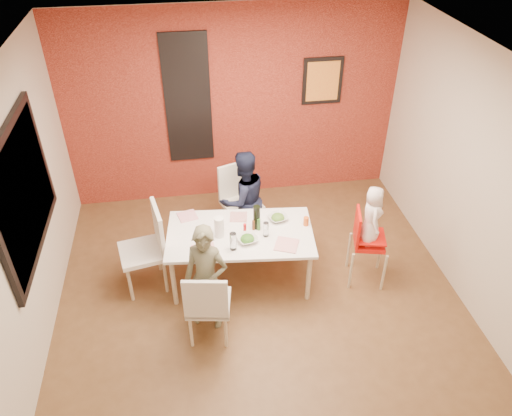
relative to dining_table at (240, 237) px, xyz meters
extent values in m
plane|color=brown|center=(0.17, -0.37, -0.62)|extent=(4.50, 4.50, 0.00)
cube|color=silver|center=(0.17, -0.37, 2.08)|extent=(4.50, 4.50, 0.02)
cube|color=beige|center=(0.17, 1.88, 0.73)|extent=(4.50, 0.02, 2.70)
cube|color=beige|center=(0.17, -2.62, 0.73)|extent=(4.50, 0.02, 2.70)
cube|color=beige|center=(-2.08, -0.37, 0.73)|extent=(0.02, 4.50, 2.70)
cube|color=beige|center=(2.42, -0.37, 0.73)|extent=(0.02, 4.50, 2.70)
cube|color=maroon|center=(0.17, 1.86, 0.73)|extent=(4.50, 0.02, 2.70)
cube|color=black|center=(-2.05, -0.17, 0.93)|extent=(0.05, 1.70, 1.30)
cube|color=black|center=(-2.04, -0.17, 0.93)|extent=(0.02, 1.55, 1.15)
cube|color=silver|center=(-0.43, 1.84, 0.88)|extent=(0.55, 0.03, 1.70)
cube|color=black|center=(-0.43, 1.84, 0.88)|extent=(0.60, 0.03, 1.76)
cube|color=black|center=(1.37, 1.84, 1.03)|extent=(0.54, 0.03, 0.64)
cube|color=#F3A336|center=(1.37, 1.82, 1.03)|extent=(0.44, 0.01, 0.54)
cube|color=white|center=(0.00, 0.00, 0.04)|extent=(1.71, 1.07, 0.04)
cylinder|color=#C6B393|center=(-0.78, -0.30, -0.30)|extent=(0.05, 0.05, 0.64)
cylinder|color=#C6B393|center=(-0.70, 0.45, -0.30)|extent=(0.05, 0.05, 0.64)
cylinder|color=#C6B393|center=(0.70, -0.45, -0.30)|extent=(0.05, 0.05, 0.64)
cylinder|color=#C6B393|center=(0.78, 0.30, -0.30)|extent=(0.05, 0.05, 0.64)
cube|color=beige|center=(-0.43, -0.78, -0.18)|extent=(0.50, 0.50, 0.05)
cube|color=beige|center=(-0.46, -0.97, 0.07)|extent=(0.43, 0.11, 0.49)
cylinder|color=#C6B393|center=(-0.22, -0.64, -0.41)|extent=(0.04, 0.04, 0.42)
cylinder|color=#C6B393|center=(-0.28, -0.98, -0.41)|extent=(0.04, 0.04, 0.42)
cylinder|color=#C6B393|center=(-0.57, -0.58, -0.41)|extent=(0.04, 0.04, 0.42)
cylinder|color=#C6B393|center=(-0.63, -0.92, -0.41)|extent=(0.04, 0.04, 0.42)
cube|color=white|center=(0.13, 0.85, -0.16)|extent=(0.57, 0.57, 0.05)
cube|color=white|center=(0.06, 1.04, 0.09)|extent=(0.43, 0.19, 0.51)
cylinder|color=tan|center=(0.02, 0.61, -0.40)|extent=(0.04, 0.04, 0.44)
cylinder|color=tan|center=(-0.10, 0.96, -0.40)|extent=(0.04, 0.04, 0.44)
cylinder|color=tan|center=(0.36, 0.74, -0.40)|extent=(0.04, 0.04, 0.44)
cylinder|color=tan|center=(0.24, 1.08, -0.40)|extent=(0.04, 0.04, 0.44)
cube|color=white|center=(-1.10, 0.06, -0.12)|extent=(0.57, 0.57, 0.05)
cube|color=white|center=(-0.89, 0.10, 0.15)|extent=(0.14, 0.48, 0.55)
cylinder|color=tan|center=(-1.33, 0.21, -0.38)|extent=(0.04, 0.04, 0.47)
cylinder|color=tan|center=(-0.95, 0.29, -0.38)|extent=(0.04, 0.04, 0.47)
cylinder|color=tan|center=(-1.26, -0.17, -0.38)|extent=(0.04, 0.04, 0.47)
cylinder|color=tan|center=(-0.87, -0.10, -0.38)|extent=(0.04, 0.04, 0.47)
cube|color=red|center=(1.44, -0.23, -0.08)|extent=(0.40, 0.40, 0.05)
cube|color=red|center=(1.29, -0.19, 0.14)|extent=(0.11, 0.33, 0.39)
cube|color=red|center=(1.44, -0.23, 0.01)|extent=(0.40, 0.40, 0.02)
cylinder|color=tan|center=(1.58, -0.45, -0.36)|extent=(0.03, 0.03, 0.51)
cylinder|color=tan|center=(1.22, -0.36, -0.36)|extent=(0.03, 0.03, 0.51)
cylinder|color=tan|center=(1.66, -0.09, -0.36)|extent=(0.03, 0.03, 0.51)
cylinder|color=tan|center=(1.30, -0.01, -0.36)|extent=(0.03, 0.03, 0.51)
imported|color=brown|center=(-0.43, -0.62, 0.01)|extent=(0.53, 0.44, 1.25)
imported|color=black|center=(0.13, 0.69, 0.03)|extent=(0.77, 0.69, 1.30)
imported|color=white|center=(1.42, -0.23, 0.30)|extent=(0.28, 0.38, 0.71)
cube|color=white|center=(-0.42, -0.26, 0.07)|extent=(0.27, 0.27, 0.01)
cube|color=silver|center=(0.02, 0.29, 0.07)|extent=(0.23, 0.23, 0.01)
cube|color=white|center=(0.47, -0.29, 0.07)|extent=(0.32, 0.32, 0.01)
cube|color=white|center=(-0.56, 0.40, 0.07)|extent=(0.25, 0.25, 0.01)
imported|color=white|center=(0.06, -0.15, 0.09)|extent=(0.28, 0.28, 0.06)
imported|color=silver|center=(0.46, 0.18, 0.09)|extent=(0.27, 0.27, 0.05)
cylinder|color=black|center=(0.20, 0.06, 0.21)|extent=(0.08, 0.08, 0.29)
cylinder|color=silver|center=(-0.11, -0.26, 0.16)|extent=(0.07, 0.07, 0.21)
cylinder|color=white|center=(0.28, -0.10, 0.15)|extent=(0.06, 0.06, 0.18)
cylinder|color=white|center=(-0.23, -0.01, 0.18)|extent=(0.11, 0.11, 0.24)
cylinder|color=red|center=(0.05, -0.03, 0.13)|extent=(0.04, 0.04, 0.14)
cylinder|color=#377326|center=(0.22, 0.02, 0.13)|extent=(0.04, 0.04, 0.15)
cylinder|color=brown|center=(0.16, 0.04, 0.12)|extent=(0.03, 0.03, 0.12)
cylinder|color=#D15617|center=(0.76, 0.03, 0.11)|extent=(0.06, 0.06, 0.10)
camera|label=1|loc=(-0.50, -4.33, 3.52)|focal=35.00mm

